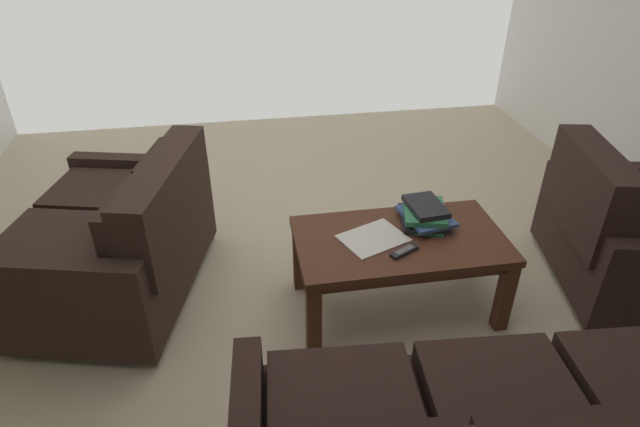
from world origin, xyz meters
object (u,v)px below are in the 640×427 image
(loveseat_near, at_px, (119,240))
(loose_magazine, at_px, (373,238))
(tv_remote, at_px, (404,251))
(coffee_table, at_px, (400,249))
(book_stack, at_px, (425,214))
(armchair_side, at_px, (631,233))

(loveseat_near, bearing_deg, loose_magazine, 164.55)
(loose_magazine, bearing_deg, tv_remote, -162.69)
(coffee_table, height_order, loose_magazine, loose_magazine)
(coffee_table, relative_size, tv_remote, 6.68)
(book_stack, height_order, loose_magazine, book_stack)
(coffee_table, distance_m, armchair_side, 1.34)
(tv_remote, bearing_deg, coffee_table, -100.15)
(loveseat_near, relative_size, armchair_side, 1.22)
(loose_magazine, bearing_deg, armchair_side, -113.47)
(coffee_table, xyz_separation_m, loose_magazine, (0.14, -0.01, 0.07))
(loveseat_near, bearing_deg, coffee_table, 165.62)
(loveseat_near, bearing_deg, tv_remote, 160.50)
(loveseat_near, xyz_separation_m, armchair_side, (-2.81, 0.40, -0.01))
(armchair_side, distance_m, loose_magazine, 1.49)
(armchair_side, distance_m, tv_remote, 1.37)
(book_stack, distance_m, tv_remote, 0.32)
(loveseat_near, height_order, armchair_side, armchair_side)
(loose_magazine, bearing_deg, book_stack, -93.02)
(tv_remote, distance_m, loose_magazine, 0.19)
(tv_remote, bearing_deg, book_stack, -127.06)
(armchair_side, xyz_separation_m, book_stack, (1.17, -0.14, 0.16))
(loveseat_near, height_order, tv_remote, loveseat_near)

